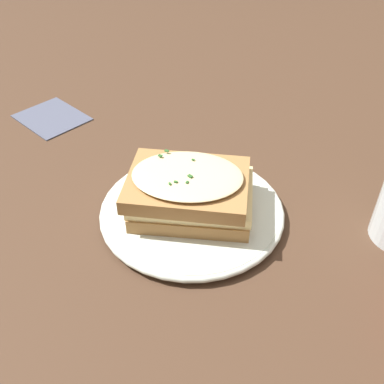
% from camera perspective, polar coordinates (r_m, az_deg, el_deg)
% --- Properties ---
extents(ground_plane, '(2.40, 2.40, 0.00)m').
position_cam_1_polar(ground_plane, '(0.58, 2.83, -2.68)').
color(ground_plane, '#473021').
extents(dinner_plate, '(0.23, 0.23, 0.01)m').
position_cam_1_polar(dinner_plate, '(0.57, -0.00, -2.42)').
color(dinner_plate, silver).
rests_on(dinner_plate, ground_plane).
extents(sandwich, '(0.18, 0.18, 0.06)m').
position_cam_1_polar(sandwich, '(0.55, -0.26, 0.14)').
color(sandwich, '#A37542').
rests_on(sandwich, dinner_plate).
extents(napkin, '(0.12, 0.10, 0.00)m').
position_cam_1_polar(napkin, '(0.81, -17.39, 9.06)').
color(napkin, '#4C5166').
rests_on(napkin, ground_plane).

